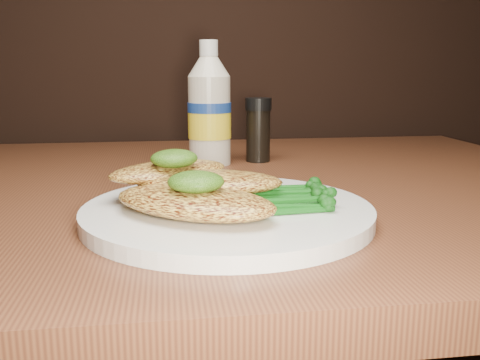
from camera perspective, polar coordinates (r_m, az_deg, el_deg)
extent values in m
cylinder|color=white|center=(0.53, -1.35, -3.54)|extent=(0.29, 0.29, 0.01)
ellipsoid|color=gold|center=(0.49, -5.00, -2.36)|extent=(0.18, 0.17, 0.03)
ellipsoid|color=gold|center=(0.54, -3.38, -0.24)|extent=(0.16, 0.10, 0.02)
ellipsoid|color=gold|center=(0.56, -7.67, 0.95)|extent=(0.15, 0.12, 0.02)
ellipsoid|color=#153508|center=(0.48, -4.79, -0.20)|extent=(0.06, 0.05, 0.02)
ellipsoid|color=#153508|center=(0.54, -7.14, 2.33)|extent=(0.06, 0.06, 0.02)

